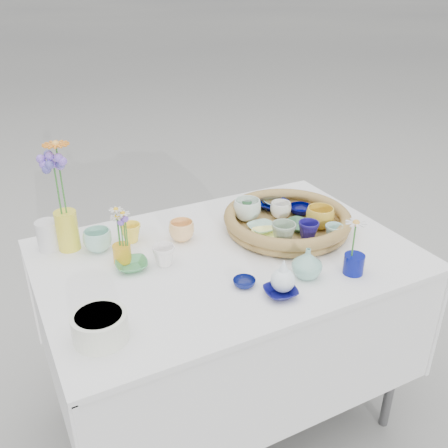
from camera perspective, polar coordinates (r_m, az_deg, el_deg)
name	(u,v)px	position (r m, az deg, el deg)	size (l,w,h in m)	color
ground	(226,412)	(2.21, 0.25, -20.72)	(80.00, 80.00, 0.00)	#9E9E95
display_table	(226,412)	(2.21, 0.25, -20.72)	(1.26, 0.86, 0.77)	white
wicker_tray	(287,221)	(1.87, 7.22, 0.34)	(0.47, 0.47, 0.08)	brown
tray_ceramic_0	(272,205)	(2.01, 5.47, 2.23)	(0.13, 0.13, 0.03)	#000755
tray_ceramic_1	(300,210)	(1.98, 8.73, 1.62)	(0.09, 0.09, 0.03)	#000143
tray_ceramic_2	(320,218)	(1.87, 10.91, 0.71)	(0.10, 0.10, 0.08)	gold
tray_ceramic_3	(298,226)	(1.86, 8.50, -0.20)	(0.10, 0.10, 0.03)	#3B714D
tray_ceramic_4	(283,234)	(1.74, 6.82, -1.12)	(0.09, 0.09, 0.08)	gray
tray_ceramic_5	(262,228)	(1.83, 4.38, -0.47)	(0.10, 0.10, 0.02)	#A5D6BD
tray_ceramic_6	(247,210)	(1.90, 2.66, 1.63)	(0.11, 0.11, 0.08)	silver
tray_ceramic_7	(281,210)	(1.93, 6.49, 1.60)	(0.08, 0.08, 0.06)	white
tray_ceramic_8	(275,203)	(2.04, 5.85, 2.44)	(0.09, 0.09, 0.02)	#96E3FC
tray_ceramic_9	(308,231)	(1.78, 9.61, -0.76)	(0.07, 0.07, 0.07)	navy
tray_ceramic_10	(268,236)	(1.77, 5.01, -1.39)	(0.11, 0.11, 0.03)	#FDF97C
tray_ceramic_11	(334,233)	(1.80, 12.42, -0.98)	(0.06, 0.06, 0.06)	#9DD6CF
tray_ceramic_12	(247,205)	(1.97, 2.63, 2.14)	(0.06, 0.06, 0.06)	#407F4E
loose_ceramic_0	(131,233)	(1.82, -10.58, -1.00)	(0.07, 0.07, 0.07)	yellow
loose_ceramic_1	(182,231)	(1.80, -4.86, -0.77)	(0.09, 0.09, 0.07)	#FFC378
loose_ceramic_2	(132,265)	(1.66, -10.50, -4.65)	(0.11, 0.11, 0.03)	#449357
loose_ceramic_3	(164,256)	(1.66, -6.87, -3.61)	(0.07, 0.07, 0.07)	white
loose_ceramic_4	(244,283)	(1.55, 2.33, -6.71)	(0.07, 0.07, 0.02)	#0A1253
loose_ceramic_5	(98,240)	(1.78, -14.24, -1.82)	(0.10, 0.10, 0.08)	#9AD2BF
loose_ceramic_6	(281,292)	(1.52, 6.48, -7.75)	(0.10, 0.10, 0.02)	#0D0E53
fluted_bowl	(100,327)	(1.37, -13.99, -11.31)	(0.15, 0.15, 0.08)	silver
bud_vase_paleblue	(283,275)	(1.51, 6.78, -5.78)	(0.07, 0.07, 0.11)	white
bud_vase_seafoam	(307,263)	(1.60, 9.49, -4.42)	(0.10, 0.10, 0.10)	#80B7A6
bud_vase_cobalt	(354,264)	(1.65, 14.61, -4.45)	(0.07, 0.07, 0.07)	navy
single_daisy	(354,240)	(1.61, 14.62, -1.73)	(0.08, 0.08, 0.14)	white
tall_vase_yellow	(67,230)	(1.80, -17.46, -0.71)	(0.08, 0.08, 0.14)	yellow
gerbera	(61,180)	(1.72, -18.10, 4.83)	(0.10, 0.10, 0.26)	orange
hydrangea	(58,189)	(1.73, -18.48, 3.81)	(0.07, 0.07, 0.25)	#504BA2
white_pitcher	(48,235)	(1.83, -19.44, -1.24)	(0.11, 0.08, 0.11)	silver
daisy_cup	(122,254)	(1.69, -11.55, -3.33)	(0.06, 0.06, 0.06)	gold
daisy_posy	(122,226)	(1.64, -11.62, -0.28)	(0.08, 0.08, 0.14)	silver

